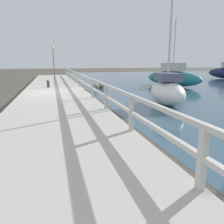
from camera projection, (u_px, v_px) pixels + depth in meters
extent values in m
plane|color=#4C473D|center=(55.00, 96.00, 12.73)|extent=(120.00, 120.00, 0.00)
cube|color=beige|center=(55.00, 94.00, 12.70)|extent=(3.70, 36.00, 0.25)
cube|color=beige|center=(202.00, 157.00, 2.86)|extent=(0.10, 0.10, 0.92)
cube|color=beige|center=(131.00, 113.00, 5.40)|extent=(0.10, 0.10, 0.92)
cube|color=beige|center=(106.00, 97.00, 7.94)|extent=(0.10, 0.10, 0.92)
cube|color=beige|center=(93.00, 88.00, 10.48)|extent=(0.10, 0.10, 0.92)
cube|color=beige|center=(85.00, 83.00, 13.02)|extent=(0.10, 0.10, 0.92)
cube|color=beige|center=(79.00, 80.00, 15.56)|extent=(0.10, 0.10, 0.92)
cube|color=beige|center=(75.00, 77.00, 18.10)|extent=(0.10, 0.10, 0.92)
cube|color=beige|center=(72.00, 75.00, 20.64)|extent=(0.10, 0.10, 0.92)
cube|color=beige|center=(70.00, 74.00, 23.18)|extent=(0.10, 0.10, 0.92)
cube|color=beige|center=(68.00, 73.00, 25.72)|extent=(0.10, 0.10, 0.92)
cube|color=beige|center=(67.00, 72.00, 28.26)|extent=(0.10, 0.10, 0.92)
cube|color=beige|center=(84.00, 76.00, 12.93)|extent=(0.09, 32.50, 0.08)
cube|color=beige|center=(85.00, 83.00, 13.02)|extent=(0.09, 32.50, 0.08)
ellipsoid|color=gray|center=(95.00, 86.00, 15.83)|extent=(0.62, 0.56, 0.47)
ellipsoid|color=#666056|center=(95.00, 87.00, 15.83)|extent=(0.41, 0.37, 0.31)
ellipsoid|color=slate|center=(101.00, 85.00, 16.64)|extent=(0.64, 0.57, 0.48)
cylinder|color=#333338|center=(48.00, 84.00, 14.85)|extent=(0.18, 0.18, 0.40)
sphere|color=#333338|center=(48.00, 81.00, 14.80)|extent=(0.16, 0.16, 0.16)
cylinder|color=#514C47|center=(54.00, 64.00, 21.93)|extent=(0.07, 0.07, 2.99)
sphere|color=beige|center=(53.00, 48.00, 21.57)|extent=(0.22, 0.22, 0.22)
ellipsoid|color=#1E707A|center=(172.00, 79.00, 18.00)|extent=(3.04, 5.61, 1.21)
cube|color=beige|center=(173.00, 67.00, 17.80)|extent=(1.47, 2.06, 0.66)
cylinder|color=silver|center=(174.00, 45.00, 17.42)|extent=(0.09, 0.09, 4.03)
ellipsoid|color=white|center=(167.00, 93.00, 10.02)|extent=(1.88, 3.26, 1.09)
cube|color=#4C566B|center=(168.00, 77.00, 9.86)|extent=(1.16, 1.48, 0.36)
cylinder|color=silver|center=(170.00, 38.00, 9.49)|extent=(0.09, 0.09, 3.68)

